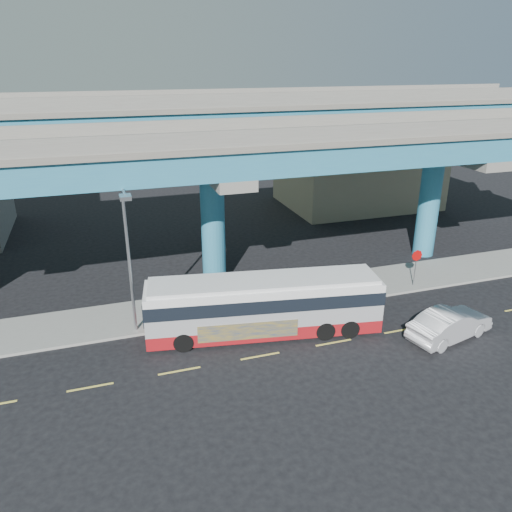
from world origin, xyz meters
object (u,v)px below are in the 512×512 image
object	(u,v)px
transit_bus	(264,304)
stop_sign	(416,260)
sedan	(450,324)
street_lamp	(128,241)

from	to	relation	value
transit_bus	stop_sign	world-z (taller)	transit_bus
sedan	street_lamp	size ratio (longest dim) A/B	0.64
transit_bus	street_lamp	bearing A→B (deg)	175.21
street_lamp	stop_sign	world-z (taller)	street_lamp
transit_bus	sedan	size ratio (longest dim) A/B	2.42
street_lamp	sedan	bearing A→B (deg)	-18.40
sedan	street_lamp	xyz separation A→B (m)	(-15.49, 5.15, 4.59)
stop_sign	street_lamp	bearing A→B (deg)	-153.86
transit_bus	stop_sign	size ratio (longest dim) A/B	5.21
sedan	stop_sign	bearing A→B (deg)	-31.68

